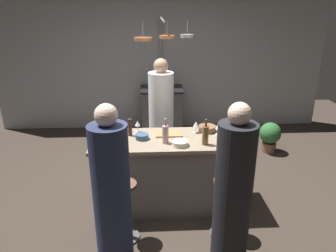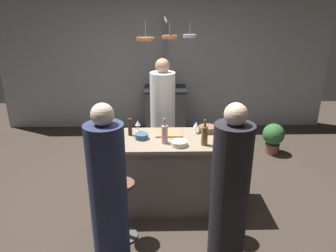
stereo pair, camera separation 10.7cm
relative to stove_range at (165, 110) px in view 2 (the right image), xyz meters
The scene contains 23 objects.
ground_plane 2.49m from the stove_range, 90.00° to the right, with size 9.00×9.00×0.00m, color #382D26.
back_wall 0.94m from the stove_range, 90.00° to the left, with size 6.40×0.16×2.60m, color #9EA3A8.
kitchen_island 2.45m from the stove_range, 90.00° to the right, with size 1.80×0.72×0.90m.
stove_range is the anchor object (origin of this frame).
chef 1.56m from the stove_range, 92.20° to the right, with size 0.36×0.36×1.69m.
bar_stool_left 3.11m from the stove_range, 99.05° to the right, with size 0.28×0.28×0.68m.
guest_left 3.48m from the stove_range, 99.42° to the right, with size 0.34×0.34×1.63m.
bar_stool_right 3.12m from the stove_range, 79.63° to the right, with size 0.28×0.28×0.68m.
guest_right 3.51m from the stove_range, 81.29° to the right, with size 0.35×0.35×1.64m.
overhead_pot_rack 1.37m from the stove_range, 91.28° to the right, with size 0.88×1.51×2.17m.
potted_plant 2.06m from the stove_range, 28.94° to the right, with size 0.36×0.36×0.52m.
cutting_board 2.36m from the stove_range, 89.80° to the right, with size 0.32×0.22×0.02m, color #997047.
pepper_mill 2.45m from the stove_range, 101.05° to the right, with size 0.05×0.05×0.21m, color #382319.
wine_bottle_amber 2.73m from the stove_range, 81.38° to the right, with size 0.07×0.07×0.30m.
wine_bottle_rose 2.64m from the stove_range, 90.98° to the right, with size 0.07×0.07×0.29m.
wine_bottle_dark 2.74m from the stove_range, 75.49° to the right, with size 0.07×0.07×0.33m.
wine_bottle_green 2.62m from the stove_range, 105.09° to the right, with size 0.07×0.07×0.30m.
wine_glass_near_left_guest 2.32m from the stove_range, 99.47° to the right, with size 0.07×0.07×0.15m.
wine_glass_by_chef 2.38m from the stove_range, 81.49° to the right, with size 0.07×0.07×0.15m.
wine_glass_near_right_guest 2.50m from the stove_range, 75.75° to the right, with size 0.07×0.07×0.15m.
mixing_bowl_blue 2.52m from the stove_range, 97.27° to the right, with size 0.15×0.15×0.06m, color #334C6B.
mixing_bowl_ceramic 2.70m from the stove_range, 87.52° to the right, with size 0.18×0.18×0.06m, color silver.
mixing_bowl_wooden 2.35m from the stove_range, 77.75° to the right, with size 0.21×0.21×0.07m, color brown.
Camera 2 is at (-0.08, -3.47, 2.38)m, focal length 34.31 mm.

